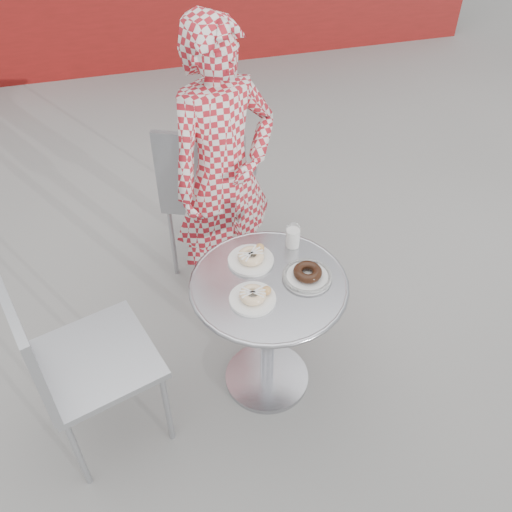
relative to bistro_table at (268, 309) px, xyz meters
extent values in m
plane|color=#9E9B96|center=(0.02, 0.00, -0.51)|extent=(60.00, 60.00, 0.00)
cube|color=maroon|center=(0.02, 3.68, -0.01)|extent=(6.02, 0.20, 1.00)
cylinder|color=#BBBBC0|center=(0.00, 0.00, -0.49)|extent=(0.40, 0.40, 0.03)
cylinder|color=#BBBBC0|center=(0.00, 0.00, -0.17)|extent=(0.06, 0.06, 0.64)
cylinder|color=#BBBBC0|center=(0.00, 0.00, 0.15)|extent=(0.64, 0.64, 0.02)
torus|color=#BBBBC0|center=(0.00, 0.00, 0.15)|extent=(0.66, 0.66, 0.02)
cube|color=#A8AAB0|center=(-0.06, 0.95, -0.02)|extent=(0.59, 0.59, 0.03)
cube|color=#A8AAB0|center=(-0.14, 0.75, 0.22)|extent=(0.43, 0.20, 0.45)
cube|color=#A8AAB0|center=(-0.74, -0.07, -0.02)|extent=(0.57, 0.57, 0.03)
cube|color=#A8AAB0|center=(-0.94, -0.13, 0.22)|extent=(0.16, 0.44, 0.45)
imported|color=#AB1A24|center=(-0.04, 0.65, 0.26)|extent=(0.65, 0.53, 1.54)
cylinder|color=white|center=(-0.04, 0.14, 0.17)|extent=(0.20, 0.20, 0.01)
torus|color=tan|center=(-0.04, 0.14, 0.19)|extent=(0.11, 0.11, 0.04)
sphere|color=#B77A3F|center=(0.01, 0.18, 0.20)|extent=(0.04, 0.04, 0.04)
cylinder|color=white|center=(-0.09, -0.08, 0.17)|extent=(0.19, 0.19, 0.01)
torus|color=tan|center=(-0.09, -0.08, 0.19)|extent=(0.11, 0.11, 0.04)
sphere|color=#B77A3F|center=(-0.03, -0.07, 0.19)|extent=(0.04, 0.04, 0.04)
cylinder|color=white|center=(0.16, -0.01, 0.17)|extent=(0.20, 0.20, 0.01)
torus|color=black|center=(0.16, -0.01, 0.20)|extent=(0.12, 0.12, 0.04)
torus|color=black|center=(0.16, -0.01, 0.17)|extent=(0.21, 0.21, 0.02)
cylinder|color=white|center=(0.16, 0.20, 0.21)|extent=(0.06, 0.06, 0.09)
cylinder|color=white|center=(0.16, 0.20, 0.22)|extent=(0.07, 0.07, 0.10)
camera|label=1|loc=(-0.47, -1.57, 1.84)|focal=40.00mm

